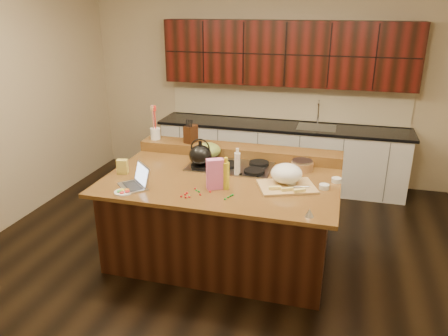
# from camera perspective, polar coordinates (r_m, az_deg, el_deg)

# --- Properties ---
(room) EXTENTS (5.52, 5.02, 2.72)m
(room) POSITION_cam_1_polar(r_m,az_deg,el_deg) (4.42, -0.17, 4.03)
(room) COLOR black
(room) RESTS_ON ground
(island) EXTENTS (2.40, 1.60, 0.92)m
(island) POSITION_cam_1_polar(r_m,az_deg,el_deg) (4.75, -0.16, -6.27)
(island) COLOR black
(island) RESTS_ON ground
(back_ledge) EXTENTS (2.40, 0.30, 0.12)m
(back_ledge) POSITION_cam_1_polar(r_m,az_deg,el_deg) (5.17, 1.93, 2.24)
(back_ledge) COLOR black
(back_ledge) RESTS_ON island
(cooktop) EXTENTS (0.92, 0.52, 0.05)m
(cooktop) POSITION_cam_1_polar(r_m,az_deg,el_deg) (4.82, 0.80, 0.30)
(cooktop) COLOR gray
(cooktop) RESTS_ON island
(back_counter) EXTENTS (3.70, 0.66, 2.40)m
(back_counter) POSITION_cam_1_polar(r_m,az_deg,el_deg) (6.56, 7.69, 6.09)
(back_counter) COLOR silver
(back_counter) RESTS_ON ground
(kettle) EXTENTS (0.30, 0.30, 0.22)m
(kettle) POSITION_cam_1_polar(r_m,az_deg,el_deg) (4.74, -3.11, 1.70)
(kettle) COLOR black
(kettle) RESTS_ON cooktop
(green_bowl) EXTENTS (0.39, 0.39, 0.17)m
(green_bowl) POSITION_cam_1_polar(r_m,az_deg,el_deg) (4.98, -2.15, 2.33)
(green_bowl) COLOR olive
(green_bowl) RESTS_ON cooktop
(laptop) EXTENTS (0.40, 0.39, 0.22)m
(laptop) POSITION_cam_1_polar(r_m,az_deg,el_deg) (4.39, -11.32, -1.66)
(laptop) COLOR #B7B7BC
(laptop) RESTS_ON island
(oil_bottle) EXTENTS (0.07, 0.07, 0.27)m
(oil_bottle) POSITION_cam_1_polar(r_m,az_deg,el_deg) (4.22, 0.24, -1.00)
(oil_bottle) COLOR gold
(oil_bottle) RESTS_ON island
(vinegar_bottle) EXTENTS (0.08, 0.08, 0.25)m
(vinegar_bottle) POSITION_cam_1_polar(r_m,az_deg,el_deg) (4.55, 1.74, 0.49)
(vinegar_bottle) COLOR silver
(vinegar_bottle) RESTS_ON island
(wooden_tray) EXTENTS (0.65, 0.56, 0.22)m
(wooden_tray) POSITION_cam_1_polar(r_m,az_deg,el_deg) (4.35, 8.17, -1.09)
(wooden_tray) COLOR tan
(wooden_tray) RESTS_ON island
(ramekin_a) EXTENTS (0.12, 0.12, 0.04)m
(ramekin_a) POSITION_cam_1_polar(r_m,az_deg,el_deg) (4.37, 8.72, -2.10)
(ramekin_a) COLOR white
(ramekin_a) RESTS_ON island
(ramekin_b) EXTENTS (0.12, 0.12, 0.04)m
(ramekin_b) POSITION_cam_1_polar(r_m,az_deg,el_deg) (4.37, 12.94, -2.38)
(ramekin_b) COLOR white
(ramekin_b) RESTS_ON island
(ramekin_c) EXTENTS (0.13, 0.13, 0.04)m
(ramekin_c) POSITION_cam_1_polar(r_m,az_deg,el_deg) (4.56, 14.48, -1.54)
(ramekin_c) COLOR white
(ramekin_c) RESTS_ON island
(strainer_bowl) EXTENTS (0.29, 0.29, 0.09)m
(strainer_bowl) POSITION_cam_1_polar(r_m,az_deg,el_deg) (4.81, 10.16, 0.28)
(strainer_bowl) COLOR #996B3F
(strainer_bowl) RESTS_ON island
(kitchen_timer) EXTENTS (0.08, 0.08, 0.07)m
(kitchen_timer) POSITION_cam_1_polar(r_m,az_deg,el_deg) (3.79, 11.09, -5.75)
(kitchen_timer) COLOR silver
(kitchen_timer) RESTS_ON island
(pink_bag) EXTENTS (0.18, 0.15, 0.30)m
(pink_bag) POSITION_cam_1_polar(r_m,az_deg,el_deg) (4.22, -1.18, -0.79)
(pink_bag) COLOR pink
(pink_bag) RESTS_ON island
(candy_plate) EXTENTS (0.22, 0.22, 0.01)m
(candy_plate) POSITION_cam_1_polar(r_m,az_deg,el_deg) (4.29, -12.98, -3.08)
(candy_plate) COLOR white
(candy_plate) RESTS_ON island
(package_box) EXTENTS (0.12, 0.10, 0.15)m
(package_box) POSITION_cam_1_polar(r_m,az_deg,el_deg) (4.75, -13.13, 0.17)
(package_box) COLOR gold
(package_box) RESTS_ON island
(utensil_crock) EXTENTS (0.13, 0.13, 0.14)m
(utensil_crock) POSITION_cam_1_polar(r_m,az_deg,el_deg) (5.47, -8.96, 4.46)
(utensil_crock) COLOR white
(utensil_crock) RESTS_ON back_ledge
(knife_block) EXTENTS (0.14, 0.19, 0.21)m
(knife_block) POSITION_cam_1_polar(r_m,az_deg,el_deg) (5.29, -4.37, 4.47)
(knife_block) COLOR black
(knife_block) RESTS_ON back_ledge
(gumdrop_0) EXTENTS (0.02, 0.02, 0.02)m
(gumdrop_0) POSITION_cam_1_polar(r_m,az_deg,el_deg) (4.10, -5.60, -3.70)
(gumdrop_0) COLOR red
(gumdrop_0) RESTS_ON island
(gumdrop_1) EXTENTS (0.02, 0.02, 0.02)m
(gumdrop_1) POSITION_cam_1_polar(r_m,az_deg,el_deg) (4.07, 0.55, -3.82)
(gumdrop_1) COLOR #198C26
(gumdrop_1) RESTS_ON island
(gumdrop_2) EXTENTS (0.02, 0.02, 0.02)m
(gumdrop_2) POSITION_cam_1_polar(r_m,az_deg,el_deg) (4.19, -1.82, -3.09)
(gumdrop_2) COLOR red
(gumdrop_2) RESTS_ON island
(gumdrop_3) EXTENTS (0.02, 0.02, 0.02)m
(gumdrop_3) POSITION_cam_1_polar(r_m,az_deg,el_deg) (4.22, -3.62, -2.92)
(gumdrop_3) COLOR #198C26
(gumdrop_3) RESTS_ON island
(gumdrop_4) EXTENTS (0.02, 0.02, 0.02)m
(gumdrop_4) POSITION_cam_1_polar(r_m,az_deg,el_deg) (4.14, -5.08, -3.43)
(gumdrop_4) COLOR red
(gumdrop_4) RESTS_ON island
(gumdrop_5) EXTENTS (0.02, 0.02, 0.02)m
(gumdrop_5) POSITION_cam_1_polar(r_m,az_deg,el_deg) (4.11, 1.13, -3.52)
(gumdrop_5) COLOR #198C26
(gumdrop_5) RESTS_ON island
(gumdrop_6) EXTENTS (0.02, 0.02, 0.02)m
(gumdrop_6) POSITION_cam_1_polar(r_m,az_deg,el_deg) (4.26, -3.77, -2.70)
(gumdrop_6) COLOR red
(gumdrop_6) RESTS_ON island
(gumdrop_7) EXTENTS (0.02, 0.02, 0.02)m
(gumdrop_7) POSITION_cam_1_polar(r_m,az_deg,el_deg) (4.10, -4.56, -3.64)
(gumdrop_7) COLOR #198C26
(gumdrop_7) RESTS_ON island
(gumdrop_8) EXTENTS (0.02, 0.02, 0.02)m
(gumdrop_8) POSITION_cam_1_polar(r_m,az_deg,el_deg) (4.12, -3.12, -3.48)
(gumdrop_8) COLOR red
(gumdrop_8) RESTS_ON island
(gumdrop_9) EXTENTS (0.02, 0.02, 0.02)m
(gumdrop_9) POSITION_cam_1_polar(r_m,az_deg,el_deg) (4.03, 0.14, -4.08)
(gumdrop_9) COLOR #198C26
(gumdrop_9) RESTS_ON island
(gumdrop_10) EXTENTS (0.02, 0.02, 0.02)m
(gumdrop_10) POSITION_cam_1_polar(r_m,az_deg,el_deg) (4.09, -4.56, -3.76)
(gumdrop_10) COLOR red
(gumdrop_10) RESTS_ON island
(gumdrop_11) EXTENTS (0.02, 0.02, 0.02)m
(gumdrop_11) POSITION_cam_1_polar(r_m,az_deg,el_deg) (4.19, -3.30, -3.09)
(gumdrop_11) COLOR #198C26
(gumdrop_11) RESTS_ON island
(gumdrop_12) EXTENTS (0.02, 0.02, 0.02)m
(gumdrop_12) POSITION_cam_1_polar(r_m,az_deg,el_deg) (4.17, -4.84, -3.24)
(gumdrop_12) COLOR red
(gumdrop_12) RESTS_ON island
(gumdrop_13) EXTENTS (0.02, 0.02, 0.02)m
(gumdrop_13) POSITION_cam_1_polar(r_m,az_deg,el_deg) (4.09, 0.86, -3.65)
(gumdrop_13) COLOR #198C26
(gumdrop_13) RESTS_ON island
(gumdrop_14) EXTENTS (0.02, 0.02, 0.02)m
(gumdrop_14) POSITION_cam_1_polar(r_m,az_deg,el_deg) (4.08, -5.03, -3.83)
(gumdrop_14) COLOR red
(gumdrop_14) RESTS_ON island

